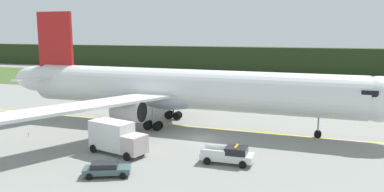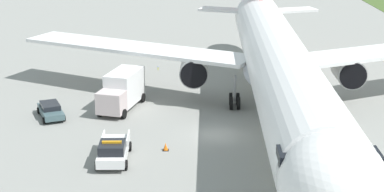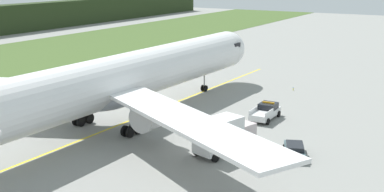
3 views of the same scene
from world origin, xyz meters
name	(u,v)px [view 2 (image 2 of 3)]	position (x,y,z in m)	size (l,w,h in m)	color
ground	(216,135)	(0.00, 0.00, 0.00)	(320.00, 320.00, 0.00)	gray
taxiway_centerline_main	(275,119)	(-3.92, 5.58, 0.00)	(75.33, 0.30, 0.01)	yellow
airliner	(277,62)	(-4.54, 5.60, 5.22)	(57.35, 51.97, 16.25)	white
ops_pickup_truck	(113,150)	(5.55, -8.00, 0.90)	(5.34, 2.43, 1.94)	silver
catering_truck	(122,90)	(-6.93, -8.69, 1.86)	(7.13, 4.16, 3.70)	beige
staff_car	(51,110)	(-4.45, -15.03, 0.70)	(4.64, 3.30, 1.30)	#3F575B
apron_cone	(166,147)	(3.43, -4.13, 0.30)	(0.49, 0.49, 0.62)	black
taxiway_edge_light_west	(158,68)	(-21.13, -6.04, 0.24)	(0.12, 0.12, 0.44)	yellow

